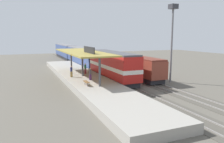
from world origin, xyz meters
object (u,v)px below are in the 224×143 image
Objects in this scene: freight_car at (139,67)px; light_mast at (172,27)px; passenger_carriage_front at (82,57)px; passenger_carriage_rear at (65,51)px; locomotive at (112,66)px; person_waiting at (85,68)px; person_walking at (90,73)px; platform_bench at (86,82)px; person_boarding at (71,71)px.

light_mast reaches higher than freight_car.
passenger_carriage_rear is at bearing 90.00° from passenger_carriage_front.
locomotive is 0.72× the size of passenger_carriage_front.
passenger_carriage_rear is at bearing 100.18° from light_mast.
person_waiting is 5.35m from person_walking.
platform_bench is 8.46m from locomotive.
platform_bench is 0.99× the size of person_walking.
person_waiting is at bearing 74.94° from platform_bench.
freight_car is 7.02× the size of person_walking.
freight_car is at bearing -76.03° from passenger_carriage_front.
passenger_carriage_front is 1.67× the size of freight_car.
light_mast is 14.06m from person_walking.
light_mast is (3.20, -4.17, 6.43)m from freight_car.
person_walking is at bearing -98.27° from person_waiting.
person_boarding is (-1.97, 3.32, 0.00)m from person_walking.
locomotive is 5.23m from person_walking.
passenger_carriage_rear is 44.56m from light_mast.
passenger_carriage_rear is 36.35m from person_waiting.
light_mast is (13.80, 1.22, 7.05)m from platform_bench.
person_walking is at bearing -166.62° from freight_car.
passenger_carriage_front is 1.00× the size of passenger_carriage_rear.
person_waiting is 1.00× the size of person_boarding.
freight_car is 8.88m from person_waiting.
person_boarding is at bearing 174.00° from freight_car.
locomotive is 0.72× the size of passenger_carriage_rear.
passenger_carriage_front is at bearing 77.76° from person_walking.
platform_bench is 0.14× the size of freight_car.
passenger_carriage_front is at bearing 69.58° from person_boarding.
freight_car is (4.60, -39.29, -0.34)m from passenger_carriage_rear.
platform_bench is 6.58m from person_boarding.
locomotive reaches higher than passenger_carriage_rear.
freight_car is at bearing 13.38° from person_walking.
passenger_carriage_front is (6.00, 23.87, 0.97)m from platform_bench.
light_mast is at bearing -30.82° from locomotive.
passenger_carriage_front is 20.80m from passenger_carriage_rear.
light_mast is at bearing -79.82° from passenger_carriage_rear.
light_mast reaches higher than person_waiting.
platform_bench is 3.60m from person_walking.
light_mast is (7.80, -4.65, 5.99)m from locomotive.
passenger_carriage_front is 18.49m from person_boarding.
person_walking reaches higher than platform_bench.
passenger_carriage_front is at bearing 90.00° from locomotive.
person_waiting is (-3.71, 2.65, -0.56)m from locomotive.
passenger_carriage_rear is 1.71× the size of light_mast.
light_mast is 6.84× the size of person_waiting.
locomotive is at bearing 44.38° from platform_bench.
passenger_carriage_front and passenger_carriage_rear have the same top height.
passenger_carriage_rear is at bearing 96.68° from freight_car.
platform_bench is 24.63m from passenger_carriage_front.
locomotive is 8.44× the size of person_waiting.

